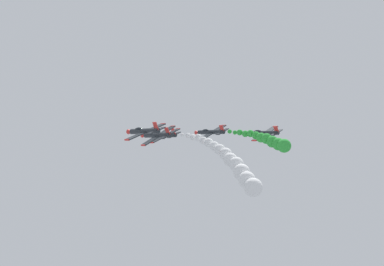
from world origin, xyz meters
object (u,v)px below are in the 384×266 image
at_px(airplane_lead, 164,135).
at_px(airplane_right_outer, 263,133).
at_px(airplane_left_inner, 157,135).
at_px(airplane_right_inner, 211,132).
at_px(airplane_left_outer, 144,131).

xyz_separation_m(airplane_lead, airplane_right_outer, (18.63, -16.98, 0.56)).
bearing_deg(airplane_lead, airplane_left_inner, -134.47).
distance_m(airplane_right_inner, airplane_right_outer, 13.31).
relative_size(airplane_left_inner, airplane_right_outer, 1.00).
relative_size(airplane_lead, airplane_right_outer, 1.00).
bearing_deg(airplane_right_outer, airplane_right_inner, 137.08).
bearing_deg(airplane_left_outer, airplane_lead, 42.45).
distance_m(airplane_right_inner, airplane_left_outer, 27.34).
bearing_deg(airplane_right_inner, airplane_left_inner, -174.84).
bearing_deg(airplane_left_outer, airplane_left_inner, 38.35).
relative_size(airplane_left_inner, airplane_right_inner, 1.00).
bearing_deg(airplane_left_inner, airplane_right_outer, -14.82).
height_order(airplane_lead, airplane_left_inner, airplane_left_inner).
bearing_deg(airplane_left_inner, airplane_right_inner, 5.16).
relative_size(airplane_lead, airplane_right_inner, 1.00).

